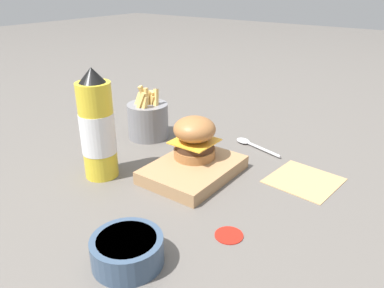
{
  "coord_description": "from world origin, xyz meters",
  "views": [
    {
      "loc": [
        0.6,
        0.51,
        0.41
      ],
      "look_at": [
        0.0,
        0.08,
        0.08
      ],
      "focal_mm": 35.0,
      "sensor_mm": 36.0,
      "label": 1
    }
  ],
  "objects_px": {
    "fries_basket": "(148,120)",
    "serving_board": "(192,170)",
    "side_bowl": "(127,250)",
    "burger": "(195,137)",
    "spoon": "(249,143)",
    "ketchup_bottle": "(98,129)"
  },
  "relations": [
    {
      "from": "side_bowl",
      "to": "fries_basket",
      "type": "bearing_deg",
      "value": -141.25
    },
    {
      "from": "fries_basket",
      "to": "spoon",
      "type": "distance_m",
      "value": 0.28
    },
    {
      "from": "burger",
      "to": "spoon",
      "type": "relative_size",
      "value": 0.66
    },
    {
      "from": "serving_board",
      "to": "ketchup_bottle",
      "type": "xyz_separation_m",
      "value": [
        0.12,
        -0.17,
        0.1
      ]
    },
    {
      "from": "ketchup_bottle",
      "to": "spoon",
      "type": "xyz_separation_m",
      "value": [
        -0.34,
        0.19,
        -0.11
      ]
    },
    {
      "from": "spoon",
      "to": "fries_basket",
      "type": "bearing_deg",
      "value": 39.51
    },
    {
      "from": "burger",
      "to": "spoon",
      "type": "bearing_deg",
      "value": 167.91
    },
    {
      "from": "burger",
      "to": "ketchup_bottle",
      "type": "bearing_deg",
      "value": -44.36
    },
    {
      "from": "serving_board",
      "to": "ketchup_bottle",
      "type": "height_order",
      "value": "ketchup_bottle"
    },
    {
      "from": "serving_board",
      "to": "ketchup_bottle",
      "type": "distance_m",
      "value": 0.22
    },
    {
      "from": "ketchup_bottle",
      "to": "fries_basket",
      "type": "xyz_separation_m",
      "value": [
        -0.23,
        -0.07,
        -0.06
      ]
    },
    {
      "from": "ketchup_bottle",
      "to": "spoon",
      "type": "height_order",
      "value": "ketchup_bottle"
    },
    {
      "from": "fries_basket",
      "to": "side_bowl",
      "type": "distance_m",
      "value": 0.51
    },
    {
      "from": "serving_board",
      "to": "side_bowl",
      "type": "bearing_deg",
      "value": 16.64
    },
    {
      "from": "burger",
      "to": "side_bowl",
      "type": "height_order",
      "value": "burger"
    },
    {
      "from": "fries_basket",
      "to": "spoon",
      "type": "relative_size",
      "value": 1.02
    },
    {
      "from": "burger",
      "to": "fries_basket",
      "type": "relative_size",
      "value": 0.65
    },
    {
      "from": "fries_basket",
      "to": "serving_board",
      "type": "bearing_deg",
      "value": 64.33
    },
    {
      "from": "fries_basket",
      "to": "side_bowl",
      "type": "xyz_separation_m",
      "value": [
        0.39,
        0.32,
        -0.03
      ]
    },
    {
      "from": "ketchup_bottle",
      "to": "serving_board",
      "type": "bearing_deg",
      "value": 124.69
    },
    {
      "from": "burger",
      "to": "ketchup_bottle",
      "type": "relative_size",
      "value": 0.4
    },
    {
      "from": "serving_board",
      "to": "fries_basket",
      "type": "xyz_separation_m",
      "value": [
        -0.11,
        -0.23,
        0.04
      ]
    }
  ]
}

